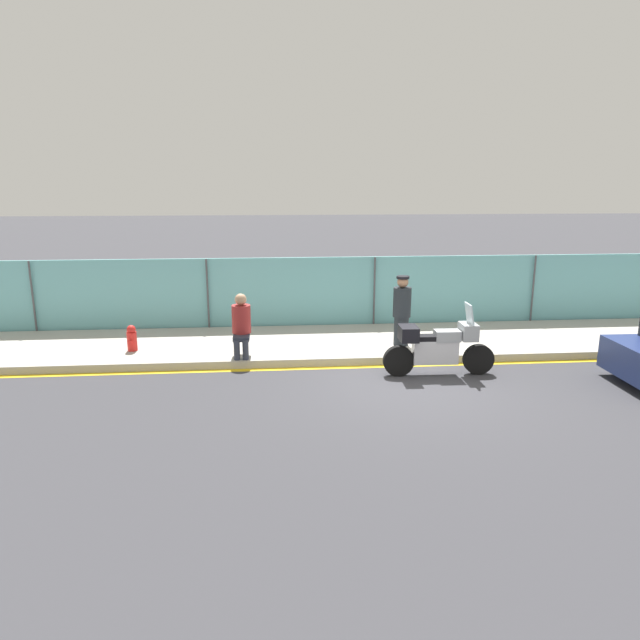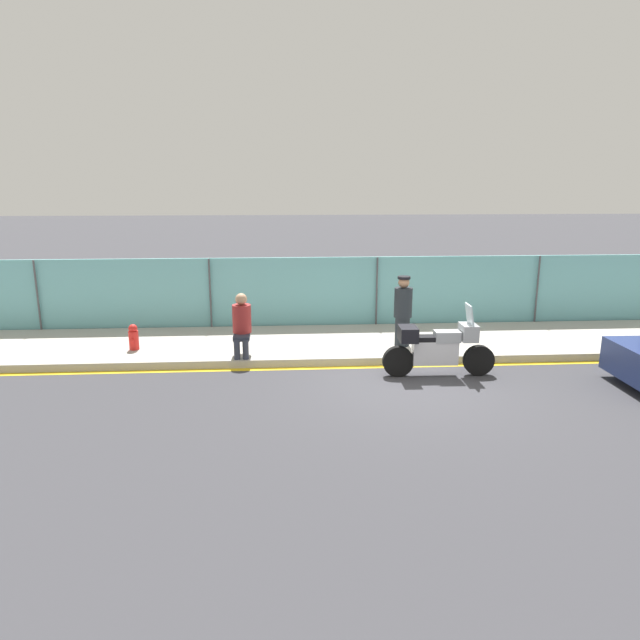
% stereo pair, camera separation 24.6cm
% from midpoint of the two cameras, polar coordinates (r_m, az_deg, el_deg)
% --- Properties ---
extents(ground_plane, '(120.00, 120.00, 0.00)m').
position_cam_midpoint_polar(ground_plane, '(11.66, 8.40, -6.21)').
color(ground_plane, '#38383D').
extents(sidewalk, '(32.81, 3.04, 0.18)m').
position_cam_midpoint_polar(sidewalk, '(14.13, 5.96, -2.22)').
color(sidewalk, '#ADA89E').
rests_on(sidewalk, ground_plane).
extents(curb_paint_stripe, '(32.81, 0.18, 0.01)m').
position_cam_midpoint_polar(curb_paint_stripe, '(12.64, 7.31, -4.57)').
color(curb_paint_stripe, gold).
rests_on(curb_paint_stripe, ground_plane).
extents(storefront_fence, '(31.17, 0.17, 2.00)m').
position_cam_midpoint_polar(storefront_fence, '(15.46, 4.93, 2.66)').
color(storefront_fence, '#6BB2B7').
rests_on(storefront_fence, ground_plane).
extents(motorcycle, '(2.33, 0.53, 1.52)m').
position_cam_midpoint_polar(motorcycle, '(12.03, 11.15, -2.63)').
color(motorcycle, black).
rests_on(motorcycle, ground_plane).
extents(officer_standing, '(0.42, 0.42, 1.65)m').
position_cam_midpoint_polar(officer_standing, '(13.42, 7.66, 0.95)').
color(officer_standing, '#1E2328').
rests_on(officer_standing, sidewalk).
extents(person_seated_on_curb, '(0.42, 0.72, 1.37)m').
position_cam_midpoint_polar(person_seated_on_curb, '(12.69, -8.43, -0.17)').
color(person_seated_on_curb, '#2D3342').
rests_on(person_seated_on_curb, sidewalk).
extents(fire_hydrant, '(0.22, 0.28, 0.60)m').
position_cam_midpoint_polar(fire_hydrant, '(13.71, -18.79, -1.73)').
color(fire_hydrant, red).
rests_on(fire_hydrant, sidewalk).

